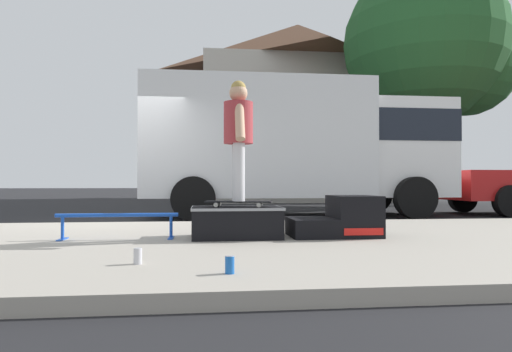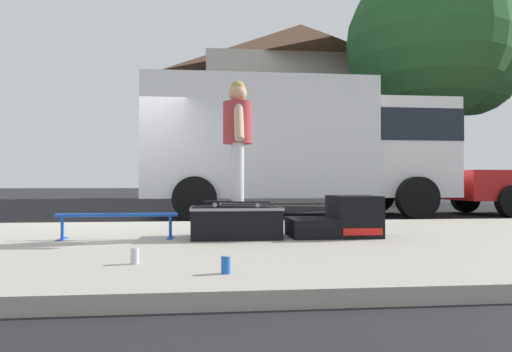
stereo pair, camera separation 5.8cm
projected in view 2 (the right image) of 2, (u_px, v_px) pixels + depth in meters
The scene contains 12 objects.
ground_plane at pixel (111, 226), 7.92m from camera, with size 140.00×140.00×0.00m, color black.
sidewalk_slab at pixel (52, 247), 4.94m from camera, with size 50.00×5.00×0.12m, color #A8A093.
skate_box at pixel (236, 221), 5.29m from camera, with size 1.04×0.71×0.36m.
kicker_ramp at pixel (340, 219), 5.42m from camera, with size 1.04×0.69×0.49m.
grind_rail at pixel (117, 220), 5.16m from camera, with size 1.36×0.28×0.29m.
skateboard at pixel (238, 202), 5.30m from camera, with size 0.80×0.36×0.07m.
skater_kid at pixel (238, 130), 5.31m from camera, with size 0.34×0.73×1.42m.
soda_can at pixel (226, 265), 3.17m from camera, with size 0.07×0.07×0.13m.
soda_can_b at pixel (135, 256), 3.55m from camera, with size 0.07×0.07×0.13m.
box_truck at pixel (299, 143), 10.53m from camera, with size 6.91×2.63×3.05m.
street_tree_main at pixel (436, 49), 15.55m from camera, with size 6.02×5.47×8.31m.
house_behind at pixel (301, 110), 21.51m from camera, with size 9.54×8.23×8.40m.
Camera 2 is at (1.71, -8.16, 0.75)m, focal length 31.72 mm.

